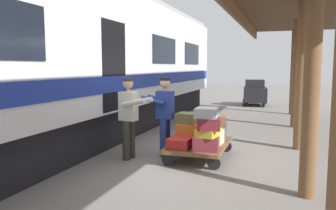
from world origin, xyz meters
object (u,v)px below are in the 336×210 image
(suitcase_tan_vintage, at_px, (193,134))
(suitcase_orange_carryall, at_px, (188,129))
(suitcase_maroon_trunk, at_px, (208,123))
(suitcase_olive_duffel, at_px, (187,118))
(suitcase_burgundy_valise, at_px, (206,143))
(suitcase_slate_roller, at_px, (216,133))
(suitcase_navy_fabric, at_px, (188,138))
(luggage_cart, at_px, (199,145))
(suitcase_yellow_case, at_px, (208,133))
(suitcase_brown_leather, at_px, (217,121))
(suitcase_red_plastic, at_px, (181,142))
(porter_in_overalls, at_px, (164,114))
(suitcase_cream_canvas, at_px, (211,137))
(porter_by_door, at_px, (129,116))
(train_car, at_px, (58,61))
(suitcase_gray_aluminum, at_px, (207,113))
(baggage_tug, at_px, (255,93))

(suitcase_tan_vintage, relative_size, suitcase_orange_carryall, 1.10)
(suitcase_maroon_trunk, relative_size, suitcase_olive_duffel, 1.37)
(suitcase_burgundy_valise, bearing_deg, suitcase_slate_roller, -90.00)
(suitcase_tan_vintage, distance_m, suitcase_navy_fabric, 0.50)
(luggage_cart, height_order, suitcase_olive_duffel, suitcase_olive_duffel)
(suitcase_yellow_case, height_order, suitcase_brown_leather, suitcase_brown_leather)
(suitcase_red_plastic, relative_size, porter_in_overalls, 0.36)
(suitcase_red_plastic, relative_size, suitcase_cream_canvas, 1.32)
(suitcase_red_plastic, bearing_deg, suitcase_maroon_trunk, 176.37)
(suitcase_slate_roller, distance_m, suitcase_yellow_case, 1.05)
(suitcase_burgundy_valise, height_order, porter_by_door, porter_by_door)
(suitcase_tan_vintage, bearing_deg, suitcase_burgundy_valise, 117.29)
(suitcase_red_plastic, xyz_separation_m, suitcase_cream_canvas, (-0.51, -0.50, 0.05))
(suitcase_tan_vintage, relative_size, porter_by_door, 0.30)
(train_car, xyz_separation_m, suitcase_navy_fabric, (-3.20, -0.04, -1.65))
(suitcase_maroon_trunk, bearing_deg, suitcase_cream_canvas, -85.32)
(suitcase_maroon_trunk, xyz_separation_m, suitcase_gray_aluminum, (0.03, 0.03, 0.21))
(suitcase_maroon_trunk, xyz_separation_m, suitcase_orange_carryall, (0.55, -0.50, -0.24))
(suitcase_navy_fabric, distance_m, suitcase_orange_carryall, 0.21)
(suitcase_yellow_case, bearing_deg, suitcase_red_plastic, -3.09)
(suitcase_cream_canvas, bearing_deg, suitcase_gray_aluminum, 91.54)
(suitcase_brown_leather, xyz_separation_m, porter_by_door, (1.66, 1.01, 0.19))
(luggage_cart, xyz_separation_m, suitcase_olive_duffel, (0.27, 0.03, 0.58))
(suitcase_cream_canvas, bearing_deg, porter_in_overalls, 1.97)
(suitcase_burgundy_valise, xyz_separation_m, suitcase_gray_aluminum, (-0.02, 0.06, 0.60))
(suitcase_tan_vintage, height_order, suitcase_slate_roller, suitcase_slate_roller)
(suitcase_red_plastic, bearing_deg, porter_in_overalls, -41.72)
(suitcase_orange_carryall, height_order, porter_by_door, porter_by_door)
(suitcase_navy_fabric, relative_size, porter_in_overalls, 0.36)
(suitcase_slate_roller, xyz_separation_m, suitcase_brown_leather, (-0.03, 0.02, 0.26))
(train_car, distance_m, suitcase_gray_aluminum, 3.90)
(baggage_tug, bearing_deg, suitcase_red_plastic, 86.87)
(porter_in_overalls, bearing_deg, suitcase_cream_canvas, -178.03)
(suitcase_cream_canvas, xyz_separation_m, suitcase_brown_leather, (-0.03, -0.48, 0.26))
(suitcase_yellow_case, relative_size, suitcase_gray_aluminum, 1.03)
(suitcase_olive_duffel, bearing_deg, baggage_tug, -93.32)
(train_car, xyz_separation_m, suitcase_orange_carryall, (-3.21, -0.01, -1.44))
(porter_by_door, distance_m, baggage_tug, 11.12)
(suitcase_burgundy_valise, relative_size, suitcase_yellow_case, 1.07)
(suitcase_brown_leather, height_order, suitcase_maroon_trunk, suitcase_maroon_trunk)
(train_car, distance_m, suitcase_yellow_case, 4.03)
(suitcase_brown_leather, distance_m, porter_by_door, 1.95)
(suitcase_tan_vintage, distance_m, suitcase_maroon_trunk, 1.25)
(suitcase_red_plastic, xyz_separation_m, suitcase_brown_leather, (-0.54, -0.98, 0.31))
(suitcase_burgundy_valise, relative_size, suitcase_olive_duffel, 1.32)
(suitcase_navy_fabric, distance_m, suitcase_maroon_trunk, 0.89)
(train_car, distance_m, suitcase_tan_vintage, 3.64)
(suitcase_orange_carryall, bearing_deg, baggage_tug, -93.20)
(suitcase_slate_roller, distance_m, suitcase_burgundy_valise, 1.00)
(train_car, relative_size, suitcase_navy_fabric, 31.99)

